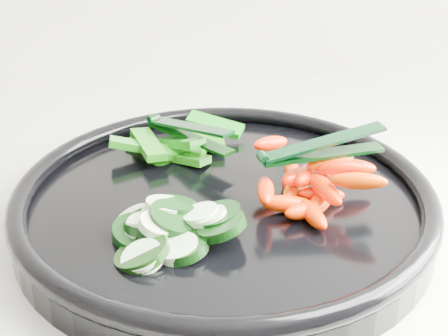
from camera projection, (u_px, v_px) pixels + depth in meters
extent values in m
cylinder|color=black|center=(224.00, 210.00, 0.56)|extent=(0.46, 0.46, 0.02)
torus|color=black|center=(224.00, 192.00, 0.55)|extent=(0.47, 0.47, 0.02)
cylinder|color=black|center=(142.00, 254.00, 0.47)|extent=(0.05, 0.05, 0.03)
cylinder|color=beige|center=(143.00, 258.00, 0.47)|extent=(0.05, 0.05, 0.02)
cylinder|color=black|center=(146.00, 229.00, 0.50)|extent=(0.05, 0.05, 0.03)
cylinder|color=#E2F7C6|center=(159.00, 227.00, 0.50)|extent=(0.04, 0.04, 0.02)
cylinder|color=black|center=(136.00, 233.00, 0.50)|extent=(0.04, 0.04, 0.02)
cylinder|color=beige|center=(146.00, 229.00, 0.50)|extent=(0.04, 0.04, 0.02)
cylinder|color=black|center=(182.00, 248.00, 0.48)|extent=(0.05, 0.05, 0.02)
cylinder|color=beige|center=(177.00, 249.00, 0.48)|extent=(0.05, 0.05, 0.02)
cylinder|color=black|center=(174.00, 220.00, 0.51)|extent=(0.05, 0.05, 0.02)
cylinder|color=#E7FCC9|center=(177.00, 221.00, 0.51)|extent=(0.03, 0.03, 0.02)
cylinder|color=black|center=(155.00, 221.00, 0.51)|extent=(0.05, 0.05, 0.01)
cylinder|color=beige|center=(155.00, 225.00, 0.51)|extent=(0.04, 0.04, 0.01)
cylinder|color=black|center=(154.00, 227.00, 0.51)|extent=(0.05, 0.05, 0.02)
cylinder|color=#E2F9C7|center=(141.00, 231.00, 0.50)|extent=(0.03, 0.04, 0.01)
cylinder|color=black|center=(140.00, 234.00, 0.50)|extent=(0.04, 0.04, 0.02)
cylinder|color=#B6D4AA|center=(136.00, 220.00, 0.51)|extent=(0.04, 0.04, 0.02)
cylinder|color=black|center=(222.00, 226.00, 0.49)|extent=(0.06, 0.06, 0.03)
cylinder|color=#D4EFBF|center=(210.00, 217.00, 0.50)|extent=(0.04, 0.04, 0.02)
cylinder|color=black|center=(175.00, 206.00, 0.52)|extent=(0.05, 0.05, 0.02)
cylinder|color=beige|center=(166.00, 207.00, 0.51)|extent=(0.05, 0.05, 0.02)
cylinder|color=black|center=(172.00, 218.00, 0.50)|extent=(0.05, 0.06, 0.03)
cylinder|color=beige|center=(156.00, 225.00, 0.49)|extent=(0.04, 0.04, 0.02)
cylinder|color=black|center=(218.00, 216.00, 0.50)|extent=(0.05, 0.05, 0.02)
cylinder|color=#D6F5C4|center=(201.00, 215.00, 0.50)|extent=(0.04, 0.04, 0.02)
ellipsoid|color=#F35100|center=(321.00, 202.00, 0.53)|extent=(0.05, 0.04, 0.03)
ellipsoid|color=#FF4700|center=(288.00, 204.00, 0.53)|extent=(0.05, 0.03, 0.02)
ellipsoid|color=#F91A00|center=(312.00, 214.00, 0.52)|extent=(0.02, 0.05, 0.02)
ellipsoid|color=#F70F00|center=(290.00, 181.00, 0.57)|extent=(0.03, 0.05, 0.03)
ellipsoid|color=#FF5F00|center=(296.00, 189.00, 0.55)|extent=(0.04, 0.04, 0.02)
ellipsoid|color=#F44800|center=(304.00, 211.00, 0.52)|extent=(0.04, 0.03, 0.02)
ellipsoid|color=#EA4300|center=(322.00, 194.00, 0.54)|extent=(0.05, 0.02, 0.02)
ellipsoid|color=#FF1E00|center=(326.00, 170.00, 0.59)|extent=(0.03, 0.04, 0.02)
ellipsoid|color=#E94800|center=(291.00, 166.00, 0.59)|extent=(0.02, 0.04, 0.02)
ellipsoid|color=#E63200|center=(266.00, 191.00, 0.52)|extent=(0.03, 0.05, 0.02)
ellipsoid|color=#F32300|center=(327.00, 159.00, 0.58)|extent=(0.04, 0.05, 0.03)
ellipsoid|color=#E93900|center=(306.00, 175.00, 0.55)|extent=(0.05, 0.05, 0.03)
ellipsoid|color=red|center=(324.00, 188.00, 0.53)|extent=(0.03, 0.05, 0.02)
ellipsoid|color=#FF3600|center=(299.00, 176.00, 0.55)|extent=(0.05, 0.04, 0.02)
ellipsoid|color=#F64800|center=(351.00, 167.00, 0.56)|extent=(0.05, 0.02, 0.02)
ellipsoid|color=#F93200|center=(339.00, 168.00, 0.53)|extent=(0.04, 0.03, 0.02)
ellipsoid|color=#FB2300|center=(271.00, 143.00, 0.57)|extent=(0.04, 0.03, 0.02)
ellipsoid|color=#EA4C00|center=(330.00, 162.00, 0.54)|extent=(0.04, 0.02, 0.02)
ellipsoid|color=#F13A00|center=(358.00, 181.00, 0.51)|extent=(0.05, 0.04, 0.02)
cube|color=#0D6809|center=(199.00, 149.00, 0.64)|extent=(0.04, 0.05, 0.02)
cube|color=#186209|center=(182.00, 152.00, 0.63)|extent=(0.06, 0.04, 0.03)
cube|color=#17720A|center=(215.00, 142.00, 0.65)|extent=(0.03, 0.06, 0.02)
cube|color=#0F6A0A|center=(186.00, 158.00, 0.62)|extent=(0.05, 0.05, 0.02)
cube|color=#1F700A|center=(179.00, 150.00, 0.63)|extent=(0.07, 0.05, 0.02)
cube|color=#18740B|center=(147.00, 147.00, 0.64)|extent=(0.04, 0.05, 0.01)
cube|color=#1C720A|center=(158.00, 150.00, 0.63)|extent=(0.03, 0.07, 0.03)
cube|color=#09680A|center=(178.00, 143.00, 0.63)|extent=(0.05, 0.06, 0.03)
cube|color=#0A6109|center=(134.00, 146.00, 0.62)|extent=(0.05, 0.02, 0.02)
cube|color=#0E6C0A|center=(148.00, 144.00, 0.62)|extent=(0.03, 0.07, 0.01)
cube|color=#0B740E|center=(215.00, 124.00, 0.67)|extent=(0.06, 0.05, 0.02)
cylinder|color=black|center=(263.00, 158.00, 0.52)|extent=(0.01, 0.01, 0.01)
cube|color=black|center=(323.00, 154.00, 0.54)|extent=(0.11, 0.02, 0.00)
cube|color=black|center=(324.00, 142.00, 0.53)|extent=(0.11, 0.02, 0.02)
cylinder|color=black|center=(154.00, 118.00, 0.66)|extent=(0.01, 0.01, 0.01)
cube|color=black|center=(190.00, 137.00, 0.62)|extent=(0.07, 0.10, 0.00)
cube|color=black|center=(189.00, 127.00, 0.62)|extent=(0.07, 0.10, 0.02)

